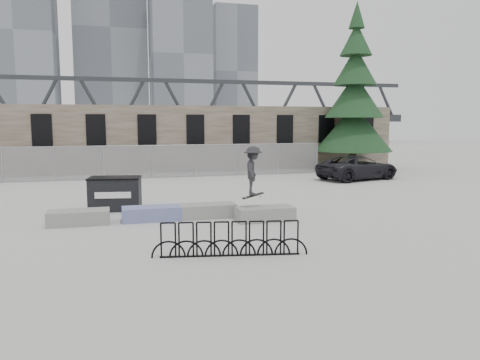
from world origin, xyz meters
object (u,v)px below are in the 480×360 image
(planter_offset, at_px, (265,213))
(suv, at_px, (358,168))
(bike_rack, at_px, (230,239))
(planter_far_left, at_px, (79,217))
(spruce_tree, at_px, (354,105))
(planter_center_left, at_px, (151,213))
(dumpster, at_px, (115,193))
(planter_center_right, at_px, (207,210))
(skateboarder, at_px, (253,171))

(planter_offset, bearing_deg, suv, 47.08)
(planter_offset, relative_size, bike_rack, 0.50)
(planter_far_left, bearing_deg, spruce_tree, 37.16)
(planter_far_left, bearing_deg, bike_rack, -50.91)
(planter_center_left, bearing_deg, dumpster, 116.81)
(planter_center_right, xyz_separation_m, planter_offset, (1.82, -1.10, 0.00))
(skateboarder, bearing_deg, planter_center_left, 94.16)
(spruce_tree, bearing_deg, planter_far_left, -142.84)
(planter_offset, height_order, skateboarder, skateboarder)
(dumpster, relative_size, spruce_tree, 0.19)
(planter_far_left, distance_m, planter_center_right, 4.41)
(planter_far_left, bearing_deg, planter_center_left, 0.93)
(bike_rack, bearing_deg, spruce_tree, 53.61)
(planter_far_left, height_order, dumpster, dumpster)
(planter_far_left, relative_size, planter_center_right, 1.00)
(planter_center_left, xyz_separation_m, planter_offset, (3.82, -1.09, 0.00))
(planter_center_left, bearing_deg, suv, 33.85)
(suv, bearing_deg, planter_center_right, 113.97)
(spruce_tree, distance_m, skateboarder, 18.31)
(planter_offset, relative_size, suv, 0.39)
(planter_far_left, distance_m, skateboarder, 6.10)
(skateboarder, bearing_deg, bike_rack, 173.93)
(suv, bearing_deg, dumpster, 99.54)
(dumpster, height_order, bike_rack, dumpster)
(spruce_tree, bearing_deg, planter_center_left, -138.74)
(planter_center_left, height_order, planter_center_right, same)
(skateboarder, bearing_deg, spruce_tree, -21.44)
(spruce_tree, bearing_deg, suv, -114.98)
(bike_rack, height_order, suv, suv)
(planter_center_right, xyz_separation_m, suv, (10.85, 8.61, 0.44))
(spruce_tree, xyz_separation_m, skateboarder, (-11.49, -13.96, -2.86))
(dumpster, bearing_deg, planter_center_right, -27.59)
(planter_center_left, bearing_deg, planter_far_left, -179.07)
(planter_offset, xyz_separation_m, spruce_tree, (11.12, 14.20, 4.34))
(planter_center_left, xyz_separation_m, skateboarder, (3.45, -0.85, 1.48))
(planter_center_right, bearing_deg, skateboarder, -30.61)
(suv, bearing_deg, bike_rack, 125.97)
(planter_far_left, relative_size, suv, 0.39)
(planter_far_left, distance_m, bike_rack, 6.37)
(planter_offset, height_order, suv, suv)
(planter_far_left, xyz_separation_m, planter_center_right, (4.41, 0.05, 0.00))
(suv, bearing_deg, skateboarder, 120.77)
(planter_center_left, bearing_deg, planter_center_right, 0.30)
(spruce_tree, bearing_deg, planter_offset, -128.07)
(planter_far_left, xyz_separation_m, planter_center_left, (2.41, 0.04, 0.00))
(planter_center_left, relative_size, skateboarder, 1.09)
(planter_far_left, distance_m, planter_center_left, 2.41)
(bike_rack, xyz_separation_m, skateboarder, (1.85, 4.13, 1.30))
(planter_far_left, xyz_separation_m, skateboarder, (5.86, -0.81, 1.48))
(planter_far_left, bearing_deg, planter_center_right, 0.64)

